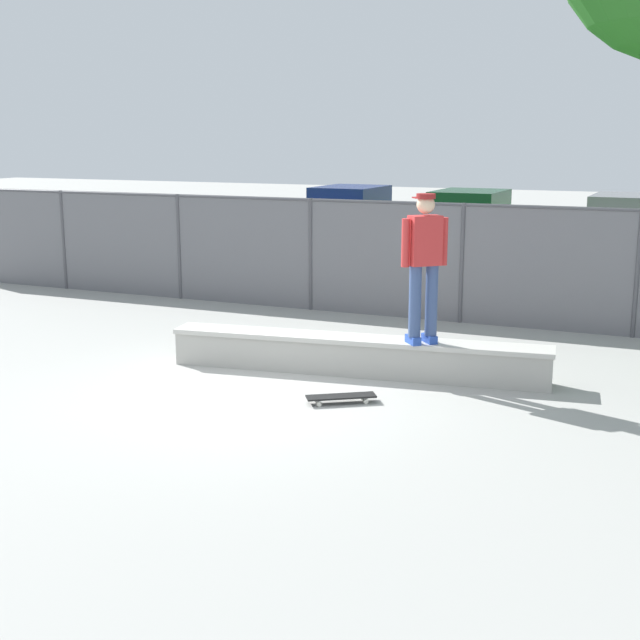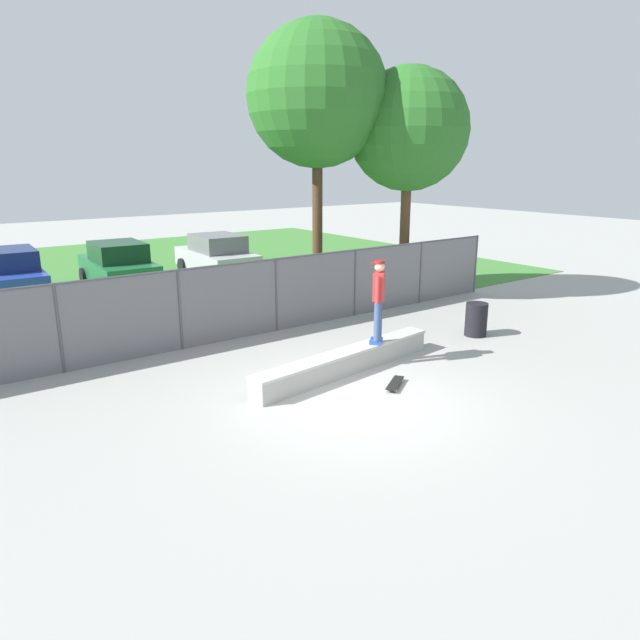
{
  "view_description": "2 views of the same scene",
  "coord_description": "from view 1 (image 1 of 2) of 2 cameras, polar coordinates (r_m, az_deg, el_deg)",
  "views": [
    {
      "loc": [
        4.57,
        -8.56,
        3.01
      ],
      "look_at": [
        0.63,
        0.68,
        0.82
      ],
      "focal_mm": 47.77,
      "sensor_mm": 36.0,
      "label": 1
    },
    {
      "loc": [
        -6.39,
        -7.63,
        4.33
      ],
      "look_at": [
        0.39,
        1.63,
        1.17
      ],
      "focal_mm": 32.22,
      "sensor_mm": 36.0,
      "label": 2
    }
  ],
  "objects": [
    {
      "name": "skateboard",
      "position": [
        9.78,
        1.42,
        -5.17
      ],
      "size": [
        0.78,
        0.61,
        0.09
      ],
      "color": "black",
      "rests_on": "ground"
    },
    {
      "name": "car_green",
      "position": [
        21.82,
        10.03,
        6.41
      ],
      "size": [
        2.14,
        4.26,
        1.66
      ],
      "color": "#1E6638",
      "rests_on": "ground"
    },
    {
      "name": "grass_strip",
      "position": [
        24.35,
        12.16,
        4.95
      ],
      "size": [
        30.69,
        20.0,
        0.02
      ],
      "primitive_type": "cube",
      "color": "#3D7A33",
      "rests_on": "ground"
    },
    {
      "name": "car_silver",
      "position": [
        21.19,
        19.93,
        5.69
      ],
      "size": [
        2.14,
        4.26,
        1.66
      ],
      "color": "#B7BABF",
      "rests_on": "ground"
    },
    {
      "name": "car_blue",
      "position": [
        23.23,
        2.14,
        6.93
      ],
      "size": [
        2.14,
        4.26,
        1.66
      ],
      "color": "#233D9E",
      "rests_on": "ground"
    },
    {
      "name": "concrete_ledge",
      "position": [
        10.92,
        2.48,
        -2.38
      ],
      "size": [
        4.92,
        1.1,
        0.48
      ],
      "color": "#A8A59E",
      "rests_on": "ground"
    },
    {
      "name": "chainlink_fence",
      "position": [
        14.31,
        4.28,
        4.41
      ],
      "size": [
        18.76,
        0.07,
        1.95
      ],
      "color": "#4C4C51",
      "rests_on": "ground"
    },
    {
      "name": "skateboarder",
      "position": [
        10.39,
        6.99,
        3.95
      ],
      "size": [
        0.48,
        0.44,
        1.84
      ],
      "color": "#2647A5",
      "rests_on": "concrete_ledge"
    },
    {
      "name": "ground_plane",
      "position": [
        10.16,
        -4.79,
        -4.97
      ],
      "size": [
        80.0,
        80.0,
        0.0
      ],
      "primitive_type": "plane",
      "color": "#9E9E99"
    }
  ]
}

